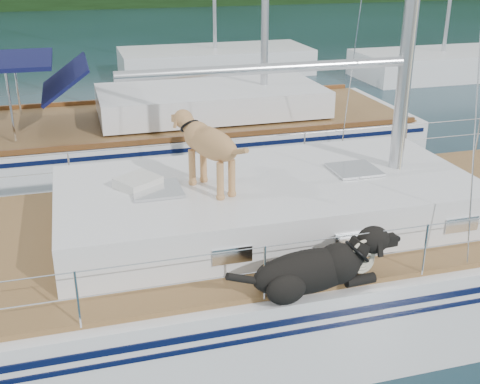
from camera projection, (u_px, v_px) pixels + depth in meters
name	position (u px, v px, depth m)	size (l,w,h in m)	color
ground	(208.00, 312.00, 8.04)	(120.00, 120.00, 0.00)	black
main_sailboat	(214.00, 267.00, 7.80)	(12.00, 3.92, 14.01)	white
neighbor_sailboat	(163.00, 141.00, 13.06)	(11.00, 3.50, 13.30)	white
bg_boat_center	(215.00, 61.00, 23.14)	(7.20, 3.00, 11.65)	white
bg_boat_east	(442.00, 65.00, 22.49)	(6.40, 3.00, 11.65)	white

